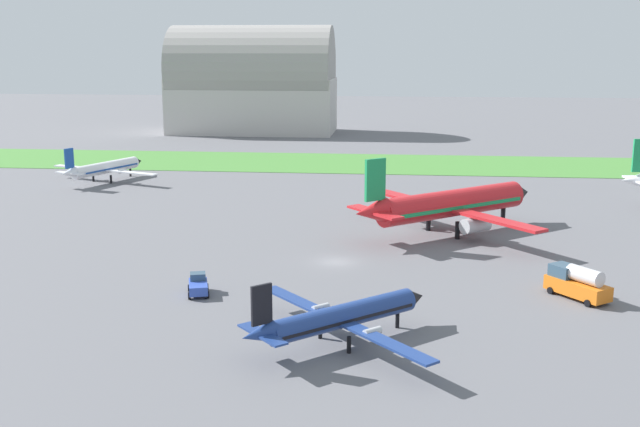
% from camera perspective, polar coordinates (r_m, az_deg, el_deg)
% --- Properties ---
extents(ground_plane, '(600.00, 600.00, 0.00)m').
position_cam_1_polar(ground_plane, '(87.55, 1.19, -3.63)').
color(ground_plane, slate).
extents(grass_taxiway_strip, '(360.00, 28.00, 0.08)m').
position_cam_1_polar(grass_taxiway_strip, '(161.63, 3.51, 3.76)').
color(grass_taxiway_strip, '#478438').
rests_on(grass_taxiway_strip, ground_plane).
extents(airplane_midfield_jet, '(25.76, 25.19, 10.95)m').
position_cam_1_polar(airplane_midfield_jet, '(101.17, 9.61, 0.68)').
color(airplane_midfield_jet, red).
rests_on(airplane_midfield_jet, ground_plane).
extents(airplane_taxiing_turboprop, '(22.56, 19.55, 7.10)m').
position_cam_1_polar(airplane_taxiing_turboprop, '(144.21, -15.83, 3.30)').
color(airplane_taxiing_turboprop, white).
rests_on(airplane_taxiing_turboprop, ground_plane).
extents(airplane_foreground_turboprop, '(15.70, 17.09, 6.53)m').
position_cam_1_polar(airplane_foreground_turboprop, '(63.34, 1.52, -7.69)').
color(airplane_foreground_turboprop, navy).
rests_on(airplane_foreground_turboprop, ground_plane).
extents(pushback_tug_near_gate, '(2.86, 3.96, 1.95)m').
position_cam_1_polar(pushback_tug_near_gate, '(77.08, -9.09, -5.31)').
color(pushback_tug_near_gate, '#334FB2').
rests_on(pushback_tug_near_gate, ground_plane).
extents(fuel_truck_midfield, '(5.87, 6.62, 3.29)m').
position_cam_1_polar(fuel_truck_midfield, '(78.93, 18.64, -4.89)').
color(fuel_truck_midfield, orange).
rests_on(fuel_truck_midfield, ground_plane).
extents(hangar_distant, '(46.11, 24.83, 30.05)m').
position_cam_1_polar(hangar_distant, '(220.56, -5.04, 9.67)').
color(hangar_distant, '#BCB7B2').
rests_on(hangar_distant, ground_plane).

